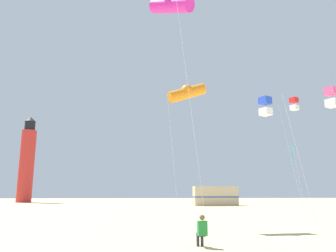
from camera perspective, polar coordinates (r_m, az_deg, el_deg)
The scene contains 9 objects.
kite_flyer_standing at distance 12.51m, azimuth 5.95°, elevation -17.71°, with size 0.36×0.53×1.16m.
kite_tube_orange at distance 20.26m, azimuth 3.35°, elevation 5.91°, with size 2.59×1.84×8.74m.
kite_diamond_cyan at distance 26.23m, azimuth 21.06°, elevation -4.01°, with size 1.22×1.22×5.42m.
kite_box_rainbow at distance 20.79m, azimuth 26.88°, elevation 4.51°, with size 3.11×2.43×7.85m.
kite_tube_magenta at distance 16.85m, azimuth 0.56°, elevation 20.53°, with size 2.70×2.69×11.63m.
kite_box_blue at distance 20.73m, azimuth 16.78°, elevation 3.32°, with size 3.02×3.02×7.69m.
kite_box_scarlet at distance 31.34m, azimuth 21.30°, elevation 3.61°, with size 1.67×1.75×10.32m.
lighthouse_distant at distance 69.53m, azimuth -23.57°, elevation -5.73°, with size 2.80×2.80×16.80m.
rv_van_tan at distance 49.47m, azimuth 8.31°, elevation -12.08°, with size 6.44×2.35×2.80m.
Camera 1 is at (-0.45, -5.96, 1.98)m, focal length 34.65 mm.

